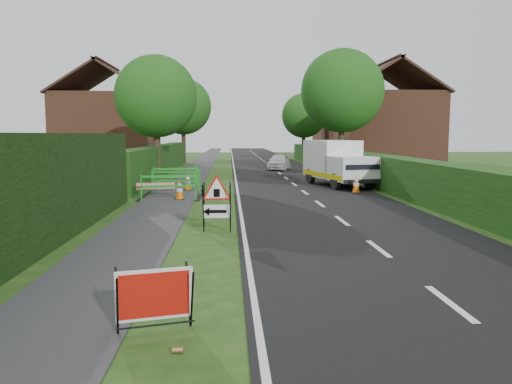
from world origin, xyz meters
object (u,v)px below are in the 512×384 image
red_rect_sign (154,296)px  triangle_sign (215,199)px  works_van (337,162)px  hatchback_car (279,162)px

red_rect_sign → triangle_sign: triangle_sign is taller
red_rect_sign → works_van: (6.14, 17.58, 0.69)m
works_van → hatchback_car: bearing=86.1°
works_van → hatchback_car: (-1.71, 11.03, -0.59)m
triangle_sign → hatchback_car: bearing=80.8°
red_rect_sign → works_van: works_van is taller
red_rect_sign → hatchback_car: bearing=67.2°
triangle_sign → works_van: size_ratio=0.24×
triangle_sign → works_van: works_van is taller
red_rect_sign → works_van: 18.64m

